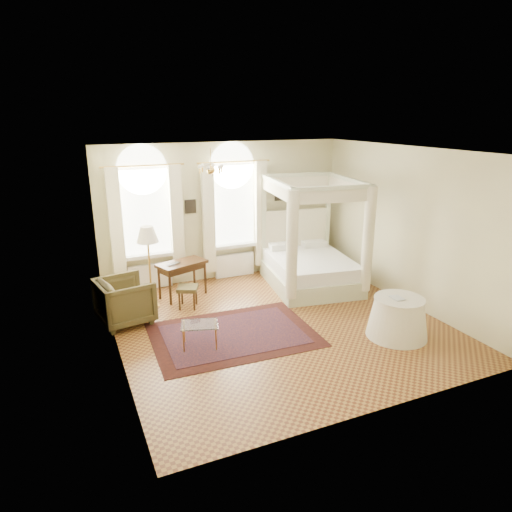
{
  "coord_description": "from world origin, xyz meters",
  "views": [
    {
      "loc": [
        -3.65,
        -7.24,
        3.92
      ],
      "look_at": [
        -0.3,
        0.4,
        1.31
      ],
      "focal_mm": 32.0,
      "sensor_mm": 36.0,
      "label": 1
    }
  ],
  "objects_px": {
    "stool": "(188,290)",
    "side_table": "(398,317)",
    "canopy_bed": "(311,263)",
    "coffee_table": "(200,326)",
    "writing_desk": "(182,267)",
    "nightstand": "(317,256)",
    "floor_lamp": "(148,239)",
    "armchair": "(125,301)"
  },
  "relations": [
    {
      "from": "canopy_bed",
      "to": "floor_lamp",
      "type": "distance_m",
      "value": 3.81
    },
    {
      "from": "floor_lamp",
      "to": "side_table",
      "type": "xyz_separation_m",
      "value": [
        3.85,
        -3.16,
        -1.12
      ]
    },
    {
      "from": "canopy_bed",
      "to": "writing_desk",
      "type": "height_order",
      "value": "canopy_bed"
    },
    {
      "from": "writing_desk",
      "to": "coffee_table",
      "type": "xyz_separation_m",
      "value": [
        -0.34,
        -2.39,
        -0.29
      ]
    },
    {
      "from": "canopy_bed",
      "to": "floor_lamp",
      "type": "xyz_separation_m",
      "value": [
        -3.69,
        0.29,
        0.91
      ]
    },
    {
      "from": "floor_lamp",
      "to": "canopy_bed",
      "type": "bearing_deg",
      "value": -4.46
    },
    {
      "from": "side_table",
      "to": "stool",
      "type": "bearing_deg",
      "value": 138.38
    },
    {
      "from": "writing_desk",
      "to": "armchair",
      "type": "height_order",
      "value": "armchair"
    },
    {
      "from": "canopy_bed",
      "to": "stool",
      "type": "height_order",
      "value": "canopy_bed"
    },
    {
      "from": "coffee_table",
      "to": "nightstand",
      "type": "bearing_deg",
      "value": 35.65
    },
    {
      "from": "armchair",
      "to": "stool",
      "type": "bearing_deg",
      "value": -91.11
    },
    {
      "from": "canopy_bed",
      "to": "stool",
      "type": "distance_m",
      "value": 3.0
    },
    {
      "from": "nightstand",
      "to": "floor_lamp",
      "type": "distance_m",
      "value": 4.79
    },
    {
      "from": "armchair",
      "to": "side_table",
      "type": "relative_size",
      "value": 0.9
    },
    {
      "from": "canopy_bed",
      "to": "side_table",
      "type": "bearing_deg",
      "value": -86.76
    },
    {
      "from": "coffee_table",
      "to": "stool",
      "type": "bearing_deg",
      "value": 81.19
    },
    {
      "from": "writing_desk",
      "to": "floor_lamp",
      "type": "bearing_deg",
      "value": -158.53
    },
    {
      "from": "coffee_table",
      "to": "armchair",
      "type": "bearing_deg",
      "value": 124.14
    },
    {
      "from": "stool",
      "to": "side_table",
      "type": "height_order",
      "value": "side_table"
    },
    {
      "from": "floor_lamp",
      "to": "side_table",
      "type": "relative_size",
      "value": 1.58
    },
    {
      "from": "nightstand",
      "to": "stool",
      "type": "bearing_deg",
      "value": -162.46
    },
    {
      "from": "canopy_bed",
      "to": "coffee_table",
      "type": "relative_size",
      "value": 3.51
    },
    {
      "from": "canopy_bed",
      "to": "writing_desk",
      "type": "xyz_separation_m",
      "value": [
        -2.93,
        0.58,
        0.11
      ]
    },
    {
      "from": "coffee_table",
      "to": "writing_desk",
      "type": "bearing_deg",
      "value": 82.02
    },
    {
      "from": "nightstand",
      "to": "writing_desk",
      "type": "height_order",
      "value": "writing_desk"
    },
    {
      "from": "floor_lamp",
      "to": "stool",
      "type": "bearing_deg",
      "value": -26.94
    },
    {
      "from": "writing_desk",
      "to": "stool",
      "type": "xyz_separation_m",
      "value": [
        -0.06,
        -0.65,
        -0.29
      ]
    },
    {
      "from": "writing_desk",
      "to": "side_table",
      "type": "relative_size",
      "value": 1.08
    },
    {
      "from": "canopy_bed",
      "to": "writing_desk",
      "type": "distance_m",
      "value": 2.99
    },
    {
      "from": "armchair",
      "to": "floor_lamp",
      "type": "distance_m",
      "value": 1.33
    },
    {
      "from": "nightstand",
      "to": "coffee_table",
      "type": "relative_size",
      "value": 0.81
    },
    {
      "from": "nightstand",
      "to": "side_table",
      "type": "distance_m",
      "value": 4.09
    },
    {
      "from": "coffee_table",
      "to": "side_table",
      "type": "relative_size",
      "value": 0.67
    },
    {
      "from": "canopy_bed",
      "to": "side_table",
      "type": "relative_size",
      "value": 2.36
    },
    {
      "from": "stool",
      "to": "coffee_table",
      "type": "bearing_deg",
      "value": -98.81
    },
    {
      "from": "coffee_table",
      "to": "floor_lamp",
      "type": "bearing_deg",
      "value": 101.32
    },
    {
      "from": "writing_desk",
      "to": "coffee_table",
      "type": "height_order",
      "value": "writing_desk"
    },
    {
      "from": "nightstand",
      "to": "floor_lamp",
      "type": "height_order",
      "value": "floor_lamp"
    },
    {
      "from": "writing_desk",
      "to": "stool",
      "type": "relative_size",
      "value": 2.2
    },
    {
      "from": "stool",
      "to": "writing_desk",
      "type": "bearing_deg",
      "value": 84.3
    },
    {
      "from": "canopy_bed",
      "to": "writing_desk",
      "type": "bearing_deg",
      "value": 168.73
    },
    {
      "from": "nightstand",
      "to": "armchair",
      "type": "relative_size",
      "value": 0.6
    }
  ]
}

